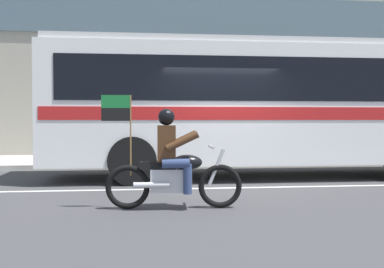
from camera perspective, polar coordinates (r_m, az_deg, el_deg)
ground_plane at (r=10.18m, az=3.66°, el=-6.12°), size 60.00×60.00×0.00m
sidewalk_curb at (r=15.19m, az=0.21°, el=-3.24°), size 28.00×3.80×0.15m
lane_center_stripe at (r=9.60m, az=4.30°, el=-6.58°), size 26.60×0.14×0.01m
transit_bus at (r=11.57m, az=9.28°, el=4.15°), size 10.61×2.63×3.22m
motorcycle_with_rider at (r=7.32m, az=-2.39°, el=-3.95°), size 2.20×0.64×1.78m
fire_hydrant at (r=14.96m, az=12.90°, el=-1.65°), size 0.22×0.30×0.75m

